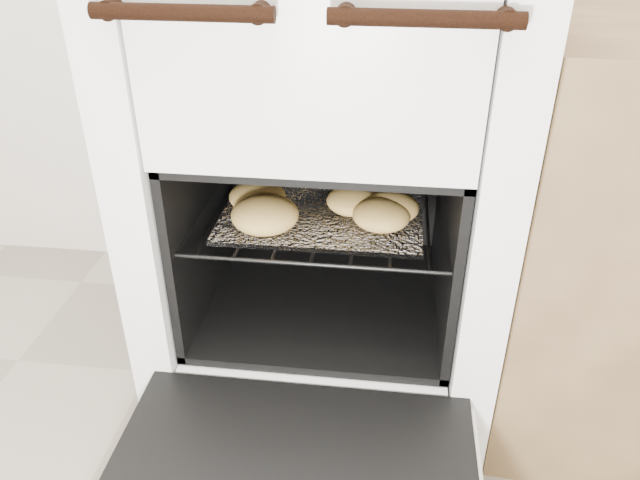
{
  "coord_description": "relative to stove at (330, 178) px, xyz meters",
  "views": [
    {
      "loc": [
        0.22,
        -0.04,
        1.04
      ],
      "look_at": [
        0.09,
        0.97,
        0.44
      ],
      "focal_mm": 35.0,
      "sensor_mm": 36.0,
      "label": 1
    }
  ],
  "objects": [
    {
      "name": "stove",
      "position": [
        0.0,
        0.0,
        0.0
      ],
      "size": [
        0.66,
        0.74,
        1.02
      ],
      "color": "white",
      "rests_on": "ground"
    },
    {
      "name": "oven_rack",
      "position": [
        0.0,
        -0.07,
        -0.02
      ],
      "size": [
        0.48,
        0.46,
        0.01
      ],
      "color": "black",
      "rests_on": "stove"
    },
    {
      "name": "foil_sheet",
      "position": [
        -0.0,
        -0.1,
        -0.02
      ],
      "size": [
        0.38,
        0.33,
        0.01
      ],
      "primitive_type": "cube",
      "color": "white",
      "rests_on": "oven_rack"
    },
    {
      "name": "baked_rolls",
      "position": [
        0.01,
        -0.12,
        0.01
      ],
      "size": [
        0.39,
        0.38,
        0.06
      ],
      "color": "#E3B95B",
      "rests_on": "foil_sheet"
    }
  ]
}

